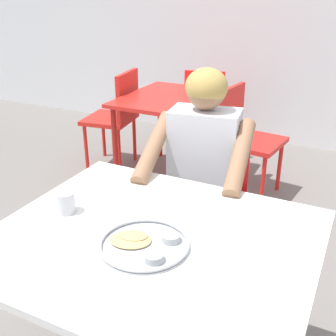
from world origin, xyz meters
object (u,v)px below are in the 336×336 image
Objects in this scene: diner_foreground at (199,170)px; chair_red_far at (205,106)px; table_foreground at (153,253)px; drinking_cup at (65,202)px; chair_red_left at (117,112)px; thali_tray at (145,244)px; chair_red_right at (243,133)px; chair_foreground at (209,188)px; table_background_red at (174,107)px.

diner_foreground is 2.00m from chair_red_far.
diner_foreground is (-0.09, 0.66, 0.04)m from table_foreground.
chair_red_left is (-1.01, 1.91, -0.28)m from drinking_cup.
drinking_cup reaches higher than thali_tray.
thali_tray is at bearing -82.13° from diner_foreground.
table_foreground is at bearing -72.60° from chair_red_far.
table_foreground is at bearing -83.04° from chair_red_right.
thali_tray is 2.73m from chair_red_far.
table_foreground is 1.32× the size of chair_red_far.
chair_foreground is at bearing 97.70° from table_foreground.
drinking_cup reaches higher than table_background_red.
chair_red_left is 0.86m from chair_red_far.
table_foreground is at bearing -66.58° from table_background_red.
thali_tray is 2.43m from chair_red_left.
table_background_red is 0.58m from chair_red_left.
drinking_cup is 2.18m from chair_red_left.
chair_red_right is (-0.14, 1.27, -0.23)m from diner_foreground.
chair_foreground is at bearing 96.66° from diner_foreground.
chair_foreground is 1.05× the size of chair_red_far.
chair_red_far is (-0.41, 2.52, -0.30)m from drinking_cup.
drinking_cup is 0.10× the size of chair_red_far.
drinking_cup is at bearing 169.99° from thali_tray.
chair_red_right is at bearing 96.96° from table_foreground.
chair_foreground reaches higher than chair_red_far.
chair_foreground is 1.01× the size of chair_red_left.
diner_foreground is at bearing 97.87° from thali_tray.
chair_red_far is at bearing 99.28° from drinking_cup.
chair_red_far reaches higher than thali_tray.
chair_red_right is at bearing 96.39° from diner_foreground.
chair_red_far reaches higher than table_background_red.
table_foreground is at bearing -0.30° from drinking_cup.
chair_red_far is at bearing 132.92° from chair_red_right.
table_background_red is at bearing -92.90° from chair_red_far.
chair_red_left is at bearing 178.62° from table_background_red.
table_background_red is at bearing -177.24° from chair_red_right.
drinking_cup is at bearing -106.44° from chair_foreground.
drinking_cup is 0.10× the size of chair_red_right.
chair_red_right reaches higher than drinking_cup.
diner_foreground is at bearing 98.05° from table_foreground.
drinking_cup is 1.96m from table_background_red.
table_background_red is at bearing 103.17° from drinking_cup.
table_foreground is 1.95m from chair_red_right.
table_background_red is at bearing -1.38° from chair_red_left.
chair_foreground is (-0.12, 0.88, -0.16)m from table_foreground.
thali_tray is 0.74m from diner_foreground.
chair_red_left reaches higher than chair_red_far.
chair_red_left is (-1.27, 1.03, -0.00)m from chair_foreground.
thali_tray is 0.99m from chair_foreground.
chair_foreground is (0.26, 0.88, -0.28)m from drinking_cup.
table_background_red is 1.03× the size of chair_red_left.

